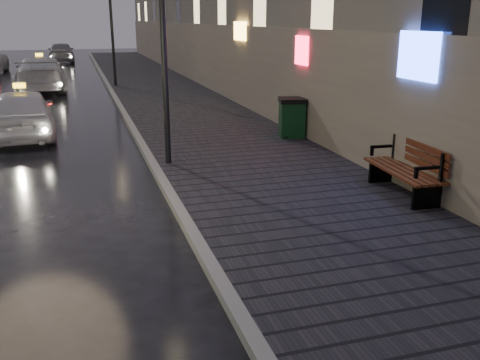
% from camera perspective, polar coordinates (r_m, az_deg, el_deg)
% --- Properties ---
extents(ground, '(120.00, 120.00, 0.00)m').
position_cam_1_polar(ground, '(7.27, -14.14, -12.32)').
color(ground, black).
rests_on(ground, ground).
extents(sidewalk, '(4.60, 58.00, 0.15)m').
position_cam_1_polar(sidewalk, '(27.88, -8.69, 9.70)').
color(sidewalk, black).
rests_on(sidewalk, ground).
extents(curb, '(0.20, 58.00, 0.15)m').
position_cam_1_polar(curb, '(27.64, -13.68, 9.36)').
color(curb, slate).
rests_on(curb, ground).
extents(lamp_near, '(0.36, 0.36, 5.28)m').
position_cam_1_polar(lamp_near, '(12.54, -8.25, 16.76)').
color(lamp_near, black).
rests_on(lamp_near, sidewalk).
extents(lamp_far, '(0.36, 0.36, 5.28)m').
position_cam_1_polar(lamp_far, '(28.45, -13.58, 16.48)').
color(lamp_far, black).
rests_on(lamp_far, sidewalk).
extents(bench, '(0.83, 2.09, 1.05)m').
position_cam_1_polar(bench, '(10.92, 17.44, 1.20)').
color(bench, black).
rests_on(bench, sidewalk).
extents(trash_bin, '(0.89, 0.89, 1.13)m').
position_cam_1_polar(trash_bin, '(15.68, 5.55, 6.69)').
color(trash_bin, black).
rests_on(trash_bin, sidewalk).
extents(taxi_near, '(2.07, 4.51, 1.50)m').
position_cam_1_polar(taxi_near, '(17.42, -22.18, 6.63)').
color(taxi_near, silver).
rests_on(taxi_near, ground).
extents(taxi_mid, '(2.44, 5.86, 1.69)m').
position_cam_1_polar(taxi_mid, '(28.57, -20.45, 10.58)').
color(taxi_mid, silver).
rests_on(taxi_mid, ground).
extents(car_far, '(2.02, 4.87, 1.65)m').
position_cam_1_polar(car_far, '(46.39, -18.53, 12.79)').
color(car_far, gray).
rests_on(car_far, ground).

